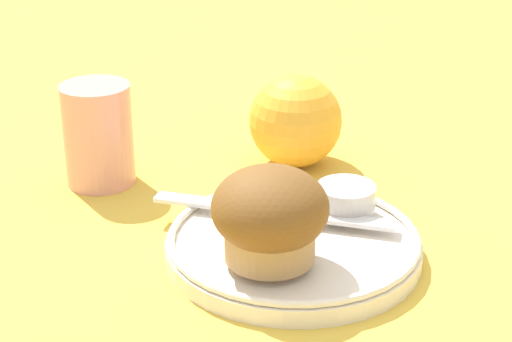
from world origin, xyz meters
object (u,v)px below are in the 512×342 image
juice_glass (98,135)px  muffin (270,216)px  orange_fruit (295,121)px  butter_knife (273,211)px

juice_glass → muffin: bearing=-65.1°
orange_fruit → juice_glass: bearing=176.5°
orange_fruit → juice_glass: juice_glass is taller
muffin → orange_fruit: bearing=66.5°
muffin → butter_knife: bearing=70.6°
butter_knife → muffin: bearing=-77.8°
muffin → juice_glass: juice_glass is taller
muffin → orange_fruit: size_ratio=0.96×
butter_knife → juice_glass: 0.19m
juice_glass → butter_knife: bearing=-49.6°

